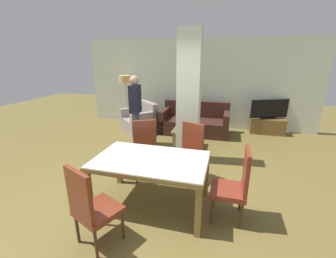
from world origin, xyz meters
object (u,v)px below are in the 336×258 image
object	(u,v)px
dining_table	(151,168)
sofa	(195,123)
dining_chair_head_right	(235,183)
armchair	(140,121)
dining_chair_near_left	(91,206)
standing_person	(135,106)
floor_lamp	(125,83)
dining_chair_far_left	(146,147)
coffee_table	(186,138)
dining_chair_far_right	(189,151)
tv_screen	(269,109)
bottle	(190,126)
tv_stand	(267,126)

from	to	relation	value
dining_table	sofa	bearing A→B (deg)	88.21
dining_chair_head_right	armchair	bearing A→B (deg)	39.09
dining_chair_near_left	standing_person	xyz separation A→B (m)	(-0.79, 3.19, 0.46)
floor_lamp	standing_person	bearing A→B (deg)	-58.26
dining_chair_far_left	coffee_table	xyz separation A→B (m)	(0.47, 1.57, -0.33)
dining_chair_far_right	tv_screen	world-z (taller)	dining_chair_far_right
bottle	tv_stand	world-z (taller)	bottle
dining_table	sofa	xyz separation A→B (m)	(0.11, 3.57, -0.31)
tv_stand	floor_lamp	xyz separation A→B (m)	(-4.42, -0.09, 1.13)
coffee_table	bottle	xyz separation A→B (m)	(0.10, 0.00, 0.32)
dining_chair_head_right	standing_person	xyz separation A→B (m)	(-2.38, 2.28, 0.46)
floor_lamp	coffee_table	bearing A→B (deg)	-34.01
sofa	dining_chair_far_right	bearing A→B (deg)	96.23
dining_chair_near_left	tv_stand	world-z (taller)	dining_chair_near_left
coffee_table	standing_person	world-z (taller)	standing_person
floor_lamp	sofa	bearing A→B (deg)	-9.86
tv_screen	coffee_table	bearing A→B (deg)	14.74
armchair	coffee_table	distance (m)	1.82
bottle	standing_person	xyz separation A→B (m)	(-1.35, -0.15, 0.46)
coffee_table	standing_person	distance (m)	1.49
tv_screen	floor_lamp	distance (m)	4.47
armchair	bottle	distance (m)	1.92
dining_chair_far_right	bottle	distance (m)	1.54
dining_chair_far_right	standing_person	world-z (taller)	standing_person
standing_person	dining_table	bearing A→B (deg)	20.96
dining_table	dining_chair_near_left	distance (m)	1.01
armchair	floor_lamp	world-z (taller)	floor_lamp
dining_table	bottle	xyz separation A→B (m)	(0.16, 2.42, -0.07)
dining_chair_head_right	tv_screen	world-z (taller)	dining_chair_head_right
dining_chair_far_right	armchair	world-z (taller)	dining_chair_far_right
dining_chair_head_right	tv_screen	xyz separation A→B (m)	(0.99, 4.07, 0.17)
dining_chair_far_left	standing_person	bearing A→B (deg)	-86.43
dining_chair_far_left	bottle	xyz separation A→B (m)	(0.57, 1.57, -0.01)
armchair	standing_person	xyz separation A→B (m)	(0.32, -1.05, 0.72)
dining_table	floor_lamp	distance (m)	4.62
tv_stand	tv_screen	size ratio (longest dim) A/B	0.91
dining_chair_near_left	floor_lamp	size ratio (longest dim) A/B	0.66
dining_chair_far_left	armchair	size ratio (longest dim) A/B	0.83
dining_table	coffee_table	world-z (taller)	dining_table
dining_chair_head_right	bottle	bearing A→B (deg)	22.97
bottle	floor_lamp	xyz separation A→B (m)	(-2.41, 1.55, 0.80)
dining_chair_near_left	floor_lamp	distance (m)	5.29
tv_screen	standing_person	xyz separation A→B (m)	(-3.37, -1.79, 0.29)
dining_table	armchair	bearing A→B (deg)	114.43
dining_chair_near_left	bottle	size ratio (longest dim) A/B	3.83
dining_chair_head_right	tv_stand	distance (m)	4.20
bottle	dining_chair_head_right	bearing A→B (deg)	-67.03
dining_chair_head_right	armchair	size ratio (longest dim) A/B	0.83
dining_chair_far_right	coffee_table	bearing A→B (deg)	-53.33
dining_chair_head_right	floor_lamp	bearing A→B (deg)	40.81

